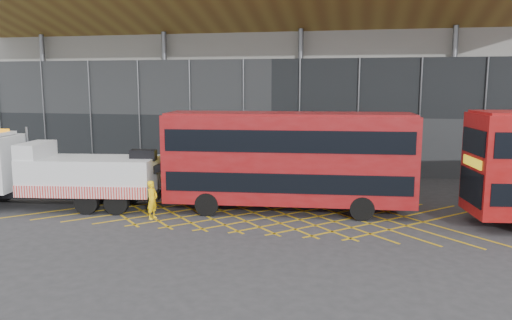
# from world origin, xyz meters

# --- Properties ---
(ground_plane) EXTENTS (120.00, 120.00, 0.00)m
(ground_plane) POSITION_xyz_m (0.00, 0.00, 0.00)
(ground_plane) COLOR #2D2D30
(road_markings) EXTENTS (23.16, 7.16, 0.01)m
(road_markings) POSITION_xyz_m (3.20, 0.00, 0.01)
(road_markings) COLOR gold
(road_markings) RESTS_ON ground_plane
(construction_building) EXTENTS (55.00, 23.97, 18.00)m
(construction_building) POSITION_xyz_m (1.92, 18.40, 8.98)
(construction_building) COLOR gray
(construction_building) RESTS_ON ground_plane
(recovery_truck) EXTENTS (11.71, 4.13, 4.06)m
(recovery_truck) POSITION_xyz_m (-7.02, -1.16, 1.87)
(recovery_truck) COLOR black
(recovery_truck) RESTS_ON ground_plane
(bus_towed) EXTENTS (12.29, 3.94, 4.92)m
(bus_towed) POSITION_xyz_m (4.81, 0.57, 2.73)
(bus_towed) COLOR maroon
(bus_towed) RESTS_ON ground_plane
(worker) EXTENTS (0.54, 0.73, 1.82)m
(worker) POSITION_xyz_m (-1.22, -2.07, 0.91)
(worker) COLOR yellow
(worker) RESTS_ON ground_plane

